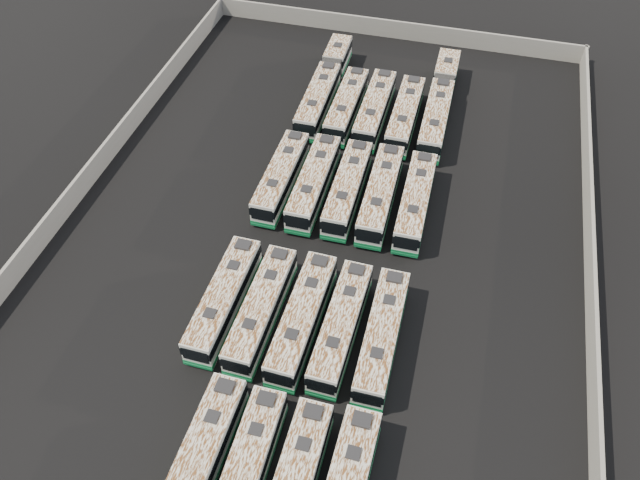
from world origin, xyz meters
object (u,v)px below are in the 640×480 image
Objects in this scene: bus_front_center at (246,473)px; bus_back_far_left at (325,85)px; bus_midfront_left at (261,309)px; bus_midfront_far_left at (224,299)px; bus_back_left at (346,106)px; bus_back_center at (375,109)px; bus_front_left at (200,461)px; bus_back_far_right at (439,103)px; bus_midback_far_left at (281,177)px; bus_midback_center at (348,188)px; bus_midfront_far_right at (382,336)px; bus_midback_left at (314,182)px; bus_back_right at (405,115)px; bus_midfront_center at (302,318)px; bus_midback_right at (380,194)px; bus_midfront_right at (341,326)px; bus_midback_far_right at (415,201)px.

bus_back_far_left is at bearing 97.45° from bus_front_center.
bus_midfront_left is 0.63× the size of bus_back_far_left.
bus_back_left is (3.18, 26.73, -0.00)m from bus_midfront_far_left.
bus_back_center reaches higher than bus_midfront_far_left.
bus_back_center is at bearing 84.28° from bus_midfront_left.
bus_back_far_right is (9.23, 41.96, 0.01)m from bus_front_left.
bus_midback_center is at bearing 0.83° from bus_midback_far_left.
bus_front_left is at bearing -127.41° from bus_midfront_far_right.
bus_back_far_left is (-3.04, 15.28, -0.01)m from bus_midback_left.
bus_back_center is at bearing 176.85° from bus_back_right.
bus_midfront_center reaches higher than bus_back_right.
bus_back_center is 3.18m from bus_back_right.
bus_front_left is 1.03× the size of bus_midback_far_left.
bus_midback_center is 0.64× the size of bus_back_far_left.
bus_back_right is at bearing -135.27° from bus_back_far_right.
bus_midback_right is at bearing 79.87° from bus_midfront_center.
bus_back_far_left reaches higher than bus_midfront_far_right.
bus_midfront_center is 1.00× the size of bus_midback_left.
bus_back_center reaches higher than bus_midfront_left.
bus_back_far_left is (-3.00, 29.89, 0.03)m from bus_midfront_left.
bus_midfront_left is 1.00× the size of bus_back_left.
bus_midback_left is at bearing -121.81° from bus_back_far_right.
bus_back_center reaches higher than bus_back_far_left.
bus_midback_far_left reaches higher than bus_midfront_right.
bus_midfront_far_left is at bearing 179.69° from bus_midfront_center.
bus_midfront_far_right is at bearing -49.62° from bus_midback_far_left.
bus_midfront_far_left is at bearing 178.91° from bus_midfront_far_right.
bus_midfront_far_right is (9.11, 12.11, -0.03)m from bus_front_left.
bus_midback_left reaches higher than bus_midfront_far_left.
bus_midback_far_right is at bearing 0.22° from bus_midback_far_left.
bus_back_far_left is at bearing 90.09° from bus_midback_far_left.
bus_midback_far_right reaches higher than bus_front_center.
bus_front_center is 0.62× the size of bus_back_far_right.
bus_front_center is 0.99× the size of bus_midfront_left.
bus_midback_right is (6.06, 26.75, 0.01)m from bus_front_left.
bus_midfront_left is 26.88m from bus_back_left.
bus_back_left is at bearing 93.54° from bus_front_center.
bus_front_left is 1.02× the size of bus_back_left.
bus_front_left is 1.01× the size of bus_back_right.
bus_midfront_center is 0.99× the size of bus_midback_right.
bus_midback_center is (-0.04, 14.67, -0.01)m from bus_midfront_center.
bus_midback_center is at bearing 0.37° from bus_midback_left.
bus_midfront_right is 1.00× the size of bus_back_left.
bus_midfront_left is 30.04m from bus_back_far_left.
bus_front_center is 12.06m from bus_midfront_center.
bus_midback_far_left is 1.00× the size of bus_back_left.
bus_back_center is (-0.01, 39.03, 0.06)m from bus_front_center.
bus_midfront_right is at bearing -77.12° from bus_back_left.
bus_midback_right is at bearing 82.65° from bus_front_center.
bus_midback_center is at bearing -104.18° from bus_back_right.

